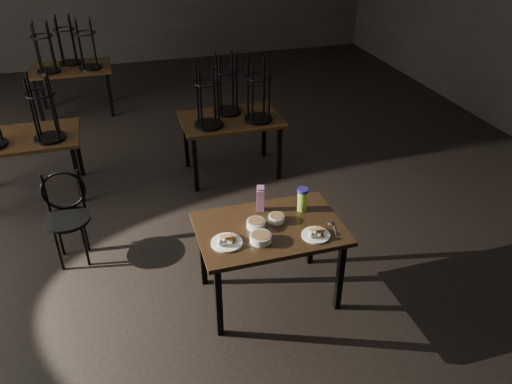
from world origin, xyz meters
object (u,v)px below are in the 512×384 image
object	(u,v)px
water_bottle	(302,199)
main_table	(270,234)
bentwood_chair	(66,211)
juice_carton	(260,198)

from	to	relation	value
water_bottle	main_table	bearing A→B (deg)	-154.96
water_bottle	bentwood_chair	size ratio (longest dim) A/B	0.24
main_table	water_bottle	xyz separation A→B (m)	(0.34, 0.16, 0.19)
main_table	water_bottle	world-z (taller)	water_bottle
main_table	juice_carton	world-z (taller)	juice_carton
main_table	juice_carton	distance (m)	0.33
main_table	water_bottle	bearing A→B (deg)	25.04
juice_carton	water_bottle	xyz separation A→B (m)	(0.34, -0.10, -0.01)
juice_carton	bentwood_chair	distance (m)	1.89
juice_carton	bentwood_chair	bearing A→B (deg)	153.79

